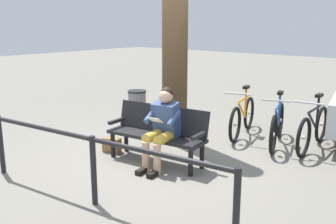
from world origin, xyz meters
name	(u,v)px	position (x,y,z in m)	size (l,w,h in m)	color
ground_plane	(153,158)	(0.00, 0.00, 0.00)	(40.00, 40.00, 0.00)	slate
bench	(158,130)	(-0.15, 0.04, 0.51)	(1.65, 0.67, 0.87)	black
person_reading	(163,124)	(-0.36, 0.18, 0.66)	(0.52, 0.80, 1.20)	#334772
handbag	(112,145)	(0.73, 0.23, 0.12)	(0.30, 0.14, 0.24)	olive
tree_trunk	(175,36)	(0.36, -0.98, 1.89)	(0.46, 0.46, 3.78)	#4C3823
litter_bin	(137,111)	(1.25, -0.92, 0.42)	(0.36, 0.36, 0.83)	slate
bicycle_green	(313,129)	(-1.79, -2.07, 0.36)	(0.48, 1.68, 0.94)	black
bicycle_purple	(277,125)	(-1.22, -1.90, 0.36)	(0.64, 1.62, 0.94)	black
bicycle_black	(243,117)	(-0.46, -2.04, 0.36)	(0.57, 1.64, 0.94)	black
railing_fence	(93,156)	(-0.53, 1.63, 0.61)	(3.64, 0.51, 0.85)	black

